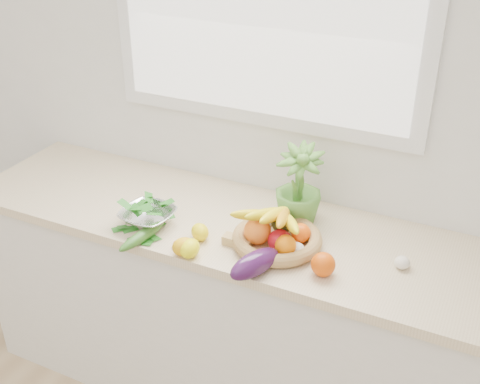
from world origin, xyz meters
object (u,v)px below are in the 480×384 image
at_px(eggplant, 255,264).
at_px(potted_herb, 299,186).
at_px(cucumber, 142,236).
at_px(colander_with_spinach, 147,213).
at_px(apple, 280,241).
at_px(fruit_basket, 276,234).

xyz_separation_m(eggplant, potted_herb, (0.00, 0.39, 0.11)).
bearing_deg(cucumber, eggplant, -0.62).
bearing_deg(eggplant, colander_with_spinach, 167.83).
bearing_deg(cucumber, colander_with_spinach, 112.36).
distance_m(apple, potted_herb, 0.25).
distance_m(eggplant, fruit_basket, 0.19).
xyz_separation_m(apple, potted_herb, (-0.02, 0.23, 0.11)).
height_order(apple, potted_herb, potted_herb).
xyz_separation_m(apple, cucumber, (-0.48, -0.16, -0.02)).
bearing_deg(eggplant, fruit_basket, 90.57).
height_order(apple, fruit_basket, fruit_basket).
bearing_deg(eggplant, apple, 81.55).
distance_m(apple, cucumber, 0.51).
relative_size(potted_herb, fruit_basket, 0.91).
bearing_deg(potted_herb, eggplant, -90.72).
bearing_deg(apple, fruit_basket, 131.63).
distance_m(cucumber, potted_herb, 0.62).
xyz_separation_m(cucumber, fruit_basket, (0.46, 0.19, 0.03)).
height_order(potted_herb, fruit_basket, potted_herb).
height_order(cucumber, potted_herb, potted_herb).
bearing_deg(potted_herb, cucumber, -140.30).
xyz_separation_m(apple, eggplant, (-0.02, -0.16, -0.00)).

